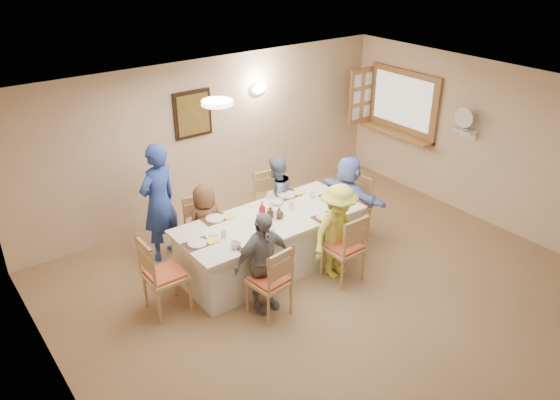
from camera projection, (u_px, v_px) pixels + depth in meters
ground at (362, 313)px, 6.66m from camera, size 7.00×7.00×0.00m
room_walls at (371, 203)px, 5.98m from camera, size 7.00×7.00×7.00m
wall_picture at (193, 114)px, 8.21m from camera, size 0.62×0.05×0.72m
wall_sconce at (259, 89)px, 8.75m from camera, size 0.26×0.09×0.18m
ceiling_light at (217, 103)px, 6.09m from camera, size 0.36×0.36×0.05m
serving_hatch at (403, 103)px, 9.42m from camera, size 0.06×1.50×1.15m
hatch_sill at (395, 133)px, 9.60m from camera, size 0.30×1.50×0.05m
shutter_door at (361, 96)px, 9.83m from camera, size 0.55×0.04×1.00m
fan_shelf at (465, 130)px, 8.46m from camera, size 0.22×0.36×0.03m
desk_fan at (465, 121)px, 8.38m from camera, size 0.30×0.30×0.28m
dining_table at (270, 243)px, 7.41m from camera, size 2.55×1.08×0.76m
chair_back_left at (202, 229)px, 7.64m from camera, size 0.47×0.47×0.88m
chair_back_right at (271, 204)px, 8.27m from camera, size 0.51×0.51×0.94m
chair_front_left at (269, 280)px, 6.48m from camera, size 0.51×0.51×0.95m
chair_front_right at (343, 247)px, 7.11m from camera, size 0.48×0.48×0.99m
chair_left_end at (166, 274)px, 6.52m from camera, size 0.49×0.49×1.02m
chair_right_end at (354, 207)px, 8.21m from camera, size 0.49×0.49×0.90m
diner_back_left at (206, 224)px, 7.49m from camera, size 0.61×0.43×1.16m
diner_back_right at (276, 197)px, 8.11m from camera, size 0.77×0.68×1.25m
diner_front_left at (263, 262)px, 6.48m from camera, size 0.79×0.37×1.31m
diner_front_right at (338, 232)px, 7.12m from camera, size 0.97×0.70×1.33m
diner_right_end at (348, 197)px, 8.05m from camera, size 1.26×0.55×1.30m
caregiver at (159, 202)px, 7.46m from camera, size 0.87×0.79×1.71m
placemat_fl at (250, 246)px, 6.62m from camera, size 0.37×0.27×0.01m
plate_fl at (250, 245)px, 6.62m from camera, size 0.25×0.25×0.02m
napkin_fl at (265, 242)px, 6.68m from camera, size 0.13×0.13×0.01m
placemat_fr at (325, 217)px, 7.26m from camera, size 0.33×0.24×0.01m
plate_fr at (325, 217)px, 7.26m from camera, size 0.24×0.24×0.02m
napkin_fr at (338, 214)px, 7.32m from camera, size 0.15×0.15×0.01m
placemat_bl at (215, 219)px, 7.22m from camera, size 0.34×0.25×0.01m
plate_bl at (215, 218)px, 7.22m from camera, size 0.25×0.25×0.02m
napkin_bl at (228, 216)px, 7.28m from camera, size 0.15×0.15×0.01m
placemat_br at (287, 195)px, 7.86m from camera, size 0.37×0.28×0.01m
plate_br at (287, 194)px, 7.86m from camera, size 0.26×0.26×0.02m
napkin_br at (299, 193)px, 7.92m from camera, size 0.14×0.14×0.01m
placemat_le at (197, 244)px, 6.65m from camera, size 0.33×0.25×0.01m
plate_le at (197, 243)px, 6.65m from camera, size 0.24×0.24×0.01m
napkin_le at (212, 241)px, 6.71m from camera, size 0.14×0.14×0.01m
placemat_re at (333, 196)px, 7.84m from camera, size 0.37×0.27×0.01m
plate_re at (333, 195)px, 7.84m from camera, size 0.24×0.24×0.01m
napkin_re at (345, 193)px, 7.90m from camera, size 0.14×0.14×0.01m
teacup_a at (235, 245)px, 6.55m from camera, size 0.19×0.19×0.09m
teacup_b at (271, 195)px, 7.77m from camera, size 0.17×0.17×0.09m
bowl_a at (267, 228)px, 6.96m from camera, size 0.32×0.32×0.05m
bowl_b at (277, 202)px, 7.61m from camera, size 0.31×0.31×0.06m
condiment_ketchup at (262, 211)px, 7.16m from camera, size 0.17×0.17×0.26m
condiment_brown at (270, 211)px, 7.23m from camera, size 0.14×0.14×0.18m
condiment_malt at (279, 213)px, 7.21m from camera, size 0.18×0.18×0.16m
drinking_glass at (259, 216)px, 7.17m from camera, size 0.07×0.07×0.10m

